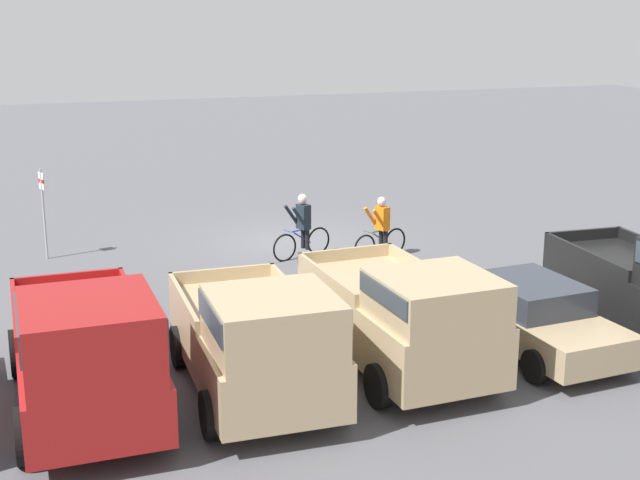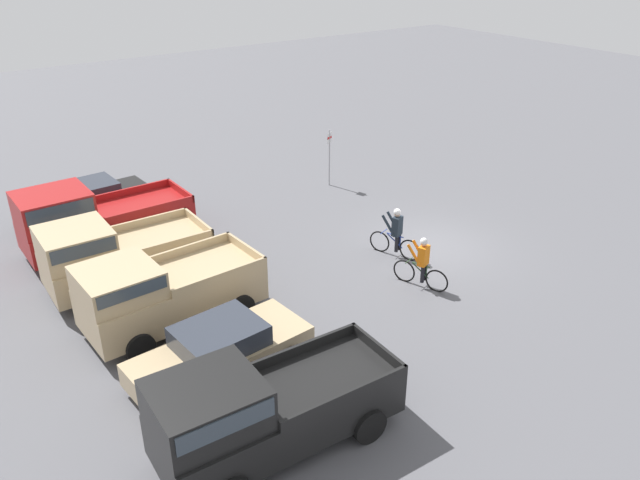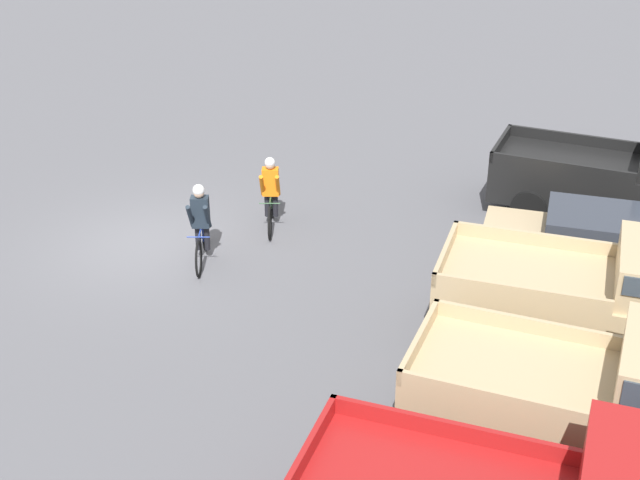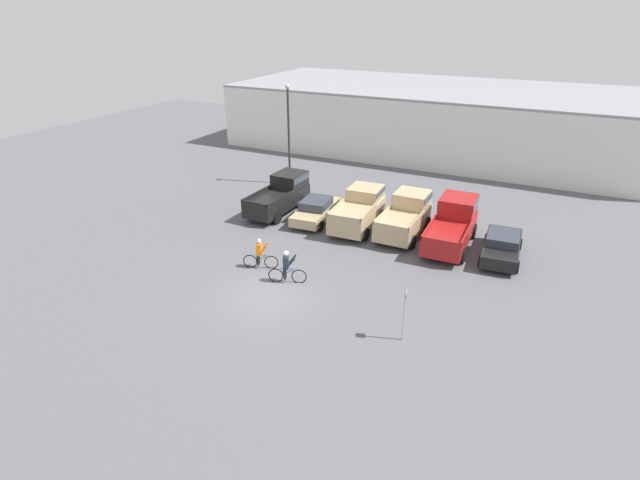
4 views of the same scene
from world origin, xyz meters
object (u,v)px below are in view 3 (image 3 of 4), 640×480
object	(u,v)px
pickup_truck_0	(637,175)
cyclist_1	(271,193)
cyclist_0	(201,223)
pickup_truck_2	(609,399)
pickup_truck_1	(603,298)
sedan_0	(596,245)

from	to	relation	value
pickup_truck_0	cyclist_1	xyz separation A→B (m)	(3.06, -7.46, -0.34)
cyclist_0	pickup_truck_2	bearing A→B (deg)	67.85
pickup_truck_1	cyclist_0	xyz separation A→B (m)	(-0.55, -7.94, -0.26)
pickup_truck_0	pickup_truck_2	xyz separation A→B (m)	(8.39, 0.13, -0.02)
pickup_truck_0	cyclist_0	xyz separation A→B (m)	(5.02, -8.14, -0.30)
pickup_truck_0	sedan_0	distance (m)	2.87
pickup_truck_1	cyclist_1	xyz separation A→B (m)	(-2.51, -7.25, -0.30)
pickup_truck_0	pickup_truck_1	world-z (taller)	pickup_truck_0
sedan_0	pickup_truck_2	xyz separation A→B (m)	(5.60, 0.67, 0.43)
sedan_0	cyclist_1	distance (m)	6.92
sedan_0	pickup_truck_2	world-z (taller)	pickup_truck_2
sedan_0	cyclist_0	xyz separation A→B (m)	(2.24, -7.61, 0.16)
pickup_truck_1	cyclist_1	world-z (taller)	pickup_truck_1
pickup_truck_0	pickup_truck_2	bearing A→B (deg)	0.87
cyclist_0	sedan_0	bearing A→B (deg)	106.38
pickup_truck_0	pickup_truck_1	bearing A→B (deg)	-2.09
sedan_0	cyclist_1	size ratio (longest dim) A/B	2.64
sedan_0	cyclist_1	world-z (taller)	cyclist_1
cyclist_1	pickup_truck_2	bearing A→B (deg)	54.89
cyclist_1	pickup_truck_0	bearing A→B (deg)	112.29
pickup_truck_1	pickup_truck_2	bearing A→B (deg)	6.68
cyclist_1	sedan_0	bearing A→B (deg)	92.25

